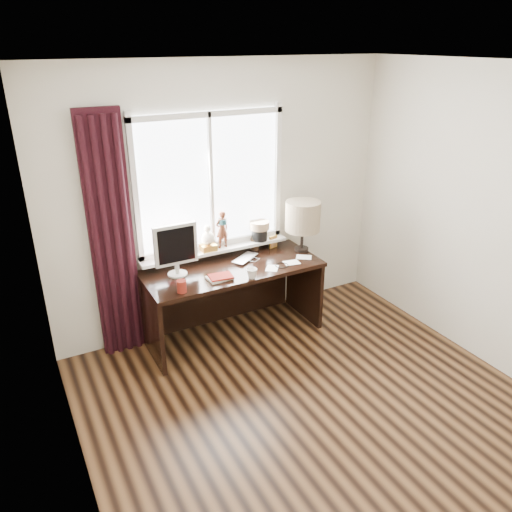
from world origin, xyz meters
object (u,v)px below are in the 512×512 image
mug (252,273)px  monitor (176,247)px  desk (229,286)px  table_lamp (303,217)px  laptop (245,258)px  red_cup (182,286)px

mug → monitor: monitor is taller
desk → table_lamp: table_lamp is taller
table_lamp → mug: bearing=-156.2°
mug → table_lamp: table_lamp is taller
laptop → desk: laptop is taller
laptop → monitor: size_ratio=0.64×
mug → monitor: size_ratio=0.20×
mug → monitor: 0.72m
table_lamp → monitor: bearing=177.7°
mug → red_cup: 0.65m
desk → monitor: monitor is taller
desk → monitor: bearing=-178.7°
mug → table_lamp: 0.88m
table_lamp → laptop: bearing=173.9°
mug → red_cup: (-0.65, 0.04, 0.00)m
laptop → table_lamp: size_ratio=0.60×
mug → desk: bearing=97.1°
red_cup → monitor: 0.42m
monitor → table_lamp: bearing=-2.3°
table_lamp → red_cup: bearing=-168.5°
laptop → desk: size_ratio=0.18×
laptop → monitor: 0.75m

